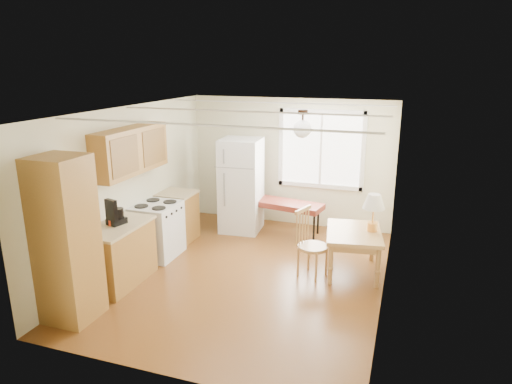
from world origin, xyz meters
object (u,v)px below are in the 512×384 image
at_px(refrigerator, 241,185).
at_px(dining_table, 354,237).
at_px(chair, 307,238).
at_px(bench, 287,205).

xyz_separation_m(refrigerator, dining_table, (2.28, -1.21, -0.32)).
bearing_deg(dining_table, chair, -164.67).
relative_size(refrigerator, dining_table, 1.49).
height_order(refrigerator, dining_table, refrigerator).
xyz_separation_m(bench, dining_table, (1.40, -1.27, 0.01)).
bearing_deg(bench, dining_table, -32.33).
bearing_deg(bench, chair, -54.71).
bearing_deg(dining_table, refrigerator, 143.02).
distance_m(refrigerator, dining_table, 2.60).
bearing_deg(chair, bench, 133.47).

